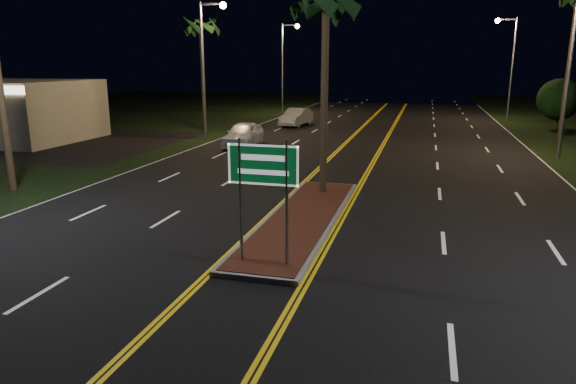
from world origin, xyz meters
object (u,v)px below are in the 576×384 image
(highway_sign, at_px, (263,177))
(car_near, at_px, (243,132))
(streetlight_right_mid, at_px, (564,52))
(streetlight_right_far, at_px, (509,57))
(streetlight_left_mid, at_px, (208,55))
(median_island, at_px, (302,218))
(shrub_far, at_px, (559,99))
(streetlight_left_far, at_px, (286,58))
(car_far, at_px, (296,116))
(palm_median, at_px, (326,2))
(palm_left_far, at_px, (201,27))

(highway_sign, relative_size, car_near, 0.60)
(streetlight_right_mid, xyz_separation_m, streetlight_right_far, (0.00, 20.00, 0.00))
(highway_sign, height_order, streetlight_left_mid, streetlight_left_mid)
(streetlight_right_far, distance_m, car_near, 27.67)
(median_island, distance_m, shrub_far, 32.19)
(median_island, distance_m, car_near, 16.14)
(streetlight_left_far, bearing_deg, car_far, -70.55)
(median_island, relative_size, palm_median, 1.23)
(palm_left_far, xyz_separation_m, car_near, (5.56, -6.60, -6.85))
(highway_sign, bearing_deg, shrub_far, 67.43)
(palm_left_far, height_order, car_far, palm_left_far)
(streetlight_right_far, relative_size, car_far, 1.80)
(highway_sign, distance_m, streetlight_left_mid, 23.93)
(streetlight_right_mid, xyz_separation_m, palm_median, (-10.61, -11.50, 1.62))
(streetlight_left_far, xyz_separation_m, streetlight_right_far, (21.23, -2.00, 0.00))
(car_far, bearing_deg, streetlight_right_far, 34.92)
(palm_median, bearing_deg, car_far, 106.65)
(streetlight_left_far, height_order, streetlight_right_mid, same)
(streetlight_left_far, bearing_deg, car_near, -81.52)
(streetlight_left_far, bearing_deg, streetlight_left_mid, -90.00)
(median_island, distance_m, streetlight_right_far, 37.00)
(streetlight_left_far, distance_m, shrub_far, 25.90)
(streetlight_right_mid, bearing_deg, shrub_far, 77.18)
(shrub_far, bearing_deg, streetlight_left_far, 161.86)
(streetlight_left_far, relative_size, palm_median, 1.08)
(highway_sign, xyz_separation_m, palm_left_far, (-12.80, 25.20, 5.34))
(streetlight_left_far, relative_size, streetlight_right_mid, 1.00)
(streetlight_left_mid, relative_size, streetlight_right_mid, 1.00)
(streetlight_left_mid, xyz_separation_m, palm_median, (10.61, -13.50, 1.62))
(shrub_far, bearing_deg, car_near, -145.25)
(highway_sign, xyz_separation_m, car_near, (-7.24, 18.60, -1.51))
(highway_sign, bearing_deg, streetlight_right_far, 74.85)
(streetlight_left_mid, height_order, palm_left_far, streetlight_left_mid)
(streetlight_left_far, relative_size, car_far, 1.80)
(streetlight_left_far, xyz_separation_m, streetlight_right_mid, (21.23, -22.00, 0.00))
(highway_sign, bearing_deg, car_near, 111.27)
(highway_sign, relative_size, palm_left_far, 0.36)
(shrub_far, bearing_deg, streetlight_right_mid, -102.82)
(median_island, xyz_separation_m, streetlight_left_far, (-10.61, 37.00, 5.57))
(median_island, bearing_deg, streetlight_left_mid, 121.98)
(highway_sign, relative_size, streetlight_right_far, 0.36)
(streetlight_right_mid, relative_size, streetlight_right_far, 1.00)
(streetlight_right_mid, height_order, car_near, streetlight_right_mid)
(median_island, distance_m, highway_sign, 4.80)
(highway_sign, xyz_separation_m, streetlight_left_mid, (-10.61, 21.20, 3.25))
(car_near, bearing_deg, streetlight_right_mid, -1.91)
(palm_median, bearing_deg, palm_left_far, 126.18)
(palm_median, bearing_deg, streetlight_right_mid, 47.30)
(streetlight_left_far, xyz_separation_m, palm_left_far, (-2.19, -16.00, 2.09))
(streetlight_right_far, height_order, palm_median, streetlight_right_far)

